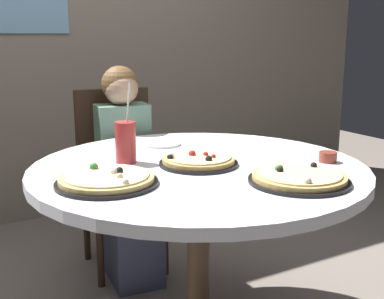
% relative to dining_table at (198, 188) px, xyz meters
% --- Properties ---
extents(wall_with_window, '(5.20, 0.14, 2.90)m').
position_rel_dining_table_xyz_m(wall_with_window, '(-0.00, 1.82, 0.79)').
color(wall_with_window, gray).
rests_on(wall_with_window, ground_plane).
extents(dining_table, '(1.27, 1.27, 0.75)m').
position_rel_dining_table_xyz_m(dining_table, '(0.00, 0.00, 0.00)').
color(dining_table, silver).
rests_on(dining_table, ground_plane).
extents(chair_wooden, '(0.44, 0.44, 0.95)m').
position_rel_dining_table_xyz_m(chair_wooden, '(0.01, 0.87, -0.13)').
color(chair_wooden, '#382619').
rests_on(chair_wooden, ground_plane).
extents(diner_child, '(0.29, 0.42, 1.08)m').
position_rel_dining_table_xyz_m(diner_child, '(-0.01, 0.69, -0.17)').
color(diner_child, '#3F4766').
rests_on(diner_child, ground_plane).
extents(pizza_veggie, '(0.30, 0.30, 0.05)m').
position_rel_dining_table_xyz_m(pizza_veggie, '(-0.01, -0.00, 0.11)').
color(pizza_veggie, black).
rests_on(pizza_veggie, dining_table).
extents(pizza_cheese, '(0.34, 0.34, 0.05)m').
position_rel_dining_table_xyz_m(pizza_cheese, '(0.17, -0.37, 0.11)').
color(pizza_cheese, black).
rests_on(pizza_cheese, dining_table).
extents(pizza_pepperoni, '(0.34, 0.34, 0.05)m').
position_rel_dining_table_xyz_m(pizza_pepperoni, '(-0.39, -0.07, 0.11)').
color(pizza_pepperoni, black).
rests_on(pizza_pepperoni, dining_table).
extents(soda_cup, '(0.08, 0.08, 0.31)m').
position_rel_dining_table_xyz_m(soda_cup, '(-0.23, 0.17, 0.17)').
color(soda_cup, '#B73333').
rests_on(soda_cup, dining_table).
extents(sauce_bowl, '(0.07, 0.07, 0.04)m').
position_rel_dining_table_xyz_m(sauce_bowl, '(0.46, -0.21, 0.11)').
color(sauce_bowl, brown).
rests_on(sauce_bowl, dining_table).
extents(plate_small, '(0.18, 0.18, 0.01)m').
position_rel_dining_table_xyz_m(plate_small, '(0.03, 0.39, 0.10)').
color(plate_small, white).
rests_on(plate_small, dining_table).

